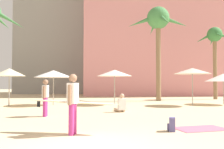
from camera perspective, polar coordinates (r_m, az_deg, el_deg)
name	(u,v)px	position (r m, az deg, el deg)	size (l,w,h in m)	color
hotel_pink	(159,26)	(33.96, 10.64, 10.66)	(19.06, 8.24, 17.83)	pink
hotel_tower_gray	(63,6)	(42.05, -11.12, 14.88)	(12.35, 9.10, 27.36)	gray
palm_tree_far_left	(215,41)	(25.62, 22.21, 6.97)	(3.61, 3.58, 6.74)	#896B4C
palm_tree_center	(158,24)	(22.27, 10.40, 11.24)	(5.33, 5.15, 8.02)	#896B4C
cafe_umbrella_0	(223,78)	(19.25, 23.88, -0.63)	(2.51, 2.51, 2.15)	gray
cafe_umbrella_1	(115,73)	(17.42, 0.58, 0.34)	(2.45, 2.45, 2.41)	gray
cafe_umbrella_2	(192,71)	(17.47, 17.71, 0.76)	(2.42, 2.42, 2.49)	gray
cafe_umbrella_4	(53,74)	(17.44, -13.10, 0.14)	(2.60, 2.60, 2.35)	gray
cafe_umbrella_5	(9,72)	(17.55, -22.20, 0.48)	(2.07, 2.07, 2.44)	gray
beach_towel	(201,129)	(8.74, 19.45, -11.47)	(1.65, 1.03, 0.01)	#EF6684
backpack	(172,125)	(8.04, 13.40, -10.96)	(0.30, 0.34, 0.42)	#575187
person_near_right	(73,102)	(7.45, -8.77, -6.08)	(2.83, 1.09, 1.73)	#B7337F
person_far_left	(121,105)	(13.05, 2.03, -6.98)	(0.62, 0.96, 0.95)	#D1A889
person_near_left	(45,96)	(11.58, -14.85, -4.75)	(0.25, 0.60, 1.64)	#B7337F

